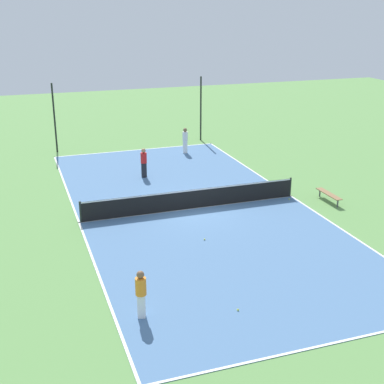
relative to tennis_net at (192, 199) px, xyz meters
The scene contains 13 objects.
ground_plane 0.55m from the tennis_net, ahead, with size 80.00×80.00×0.00m, color #60934C.
court_surface 0.54m from the tennis_net, ahead, with size 11.32×24.19×0.02m.
tennis_net is the anchor object (origin of this frame).
bench 7.17m from the tennis_net, 10.60° to the right, with size 0.36×1.97×0.45m.
player_coach_red 5.89m from the tennis_net, 99.83° to the left, with size 0.50×0.50×1.75m.
player_far_white 10.58m from the tennis_net, 73.54° to the left, with size 0.50×0.50×1.75m.
player_center_orange 9.99m from the tennis_net, 118.48° to the right, with size 0.46×0.46×1.69m.
tennis_ball_left_sideline 2.64m from the tennis_net, 99.52° to the left, with size 0.07×0.07×0.07m, color #CCE033.
tennis_ball_midcourt 3.87m from the tennis_net, 100.82° to the right, with size 0.07×0.07×0.07m, color #CCE033.
tennis_ball_far_baseline 9.60m from the tennis_net, 99.75° to the right, with size 0.07×0.07×0.07m, color #CCE033.
tennis_ball_near_net 5.27m from the tennis_net, ahead, with size 0.07×0.07×0.07m, color #CCE033.
fence_post_back_left 14.51m from the tennis_net, 111.59° to the left, with size 0.12×0.12×4.74m.
fence_post_back_right 14.51m from the tennis_net, 68.41° to the left, with size 0.12×0.12×4.74m.
Camera 1 is at (-8.13, -23.63, 9.72)m, focal length 50.00 mm.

